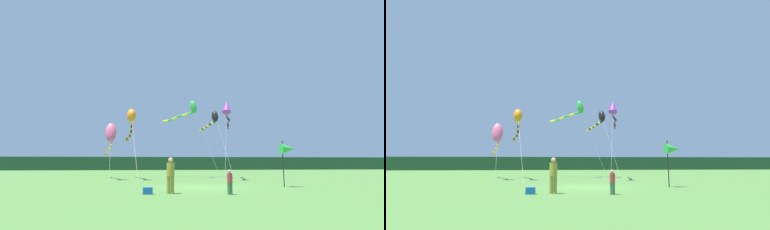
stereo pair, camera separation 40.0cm
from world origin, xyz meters
TOP-DOWN VIEW (x-y plane):
  - ground_plane at (0.00, 0.00)m, footprint 120.00×120.00m
  - distant_treeline at (0.00, 45.00)m, footprint 108.00×3.19m
  - person_adult at (-2.12, -3.64)m, footprint 0.38×0.38m
  - person_child at (0.66, -4.40)m, footprint 0.26×0.26m
  - cooler_box at (-3.20, -3.83)m, footprint 0.46×0.33m
  - banner_flag_pole at (5.37, -0.45)m, footprint 0.90×0.70m
  - kite_purple at (3.30, 7.28)m, footprint 2.12×7.32m
  - kite_green at (0.41, 11.66)m, footprint 5.51×4.01m
  - kite_black at (2.91, 11.74)m, footprint 2.29×6.67m
  - kite_orange at (-5.27, 8.42)m, footprint 2.08×10.40m
  - kite_rainbow at (-7.07, 8.69)m, footprint 1.79×7.21m

SIDE VIEW (x-z plane):
  - ground_plane at x=0.00m, z-range 0.00..0.00m
  - cooler_box at x=-3.20m, z-range 0.00..0.33m
  - person_child at x=0.66m, z-range 0.07..1.23m
  - person_adult at x=-2.12m, z-range 0.10..1.84m
  - distant_treeline at x=0.00m, z-range 0.00..2.67m
  - banner_flag_pole at x=5.37m, z-range 0.89..3.76m
  - kite_rainbow at x=-7.07m, z-range 1.37..6.47m
  - kite_orange at x=-5.27m, z-range 2.17..8.56m
  - kite_black at x=2.91m, z-range 2.61..9.60m
  - kite_purple at x=3.30m, z-range 2.63..9.69m
  - kite_green at x=0.41m, z-range 2.99..10.94m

